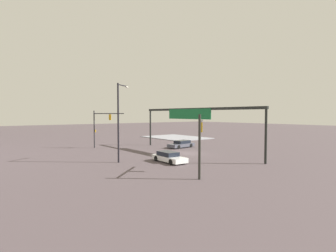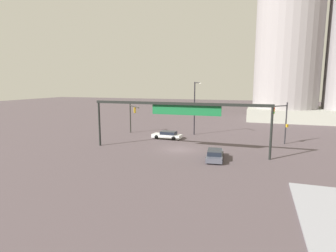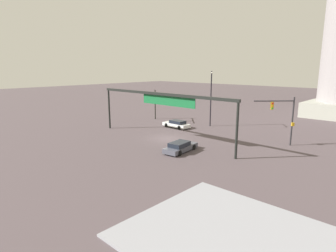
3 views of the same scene
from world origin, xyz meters
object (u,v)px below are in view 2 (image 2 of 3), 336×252
at_px(sedan_car_approaching, 215,155).
at_px(traffic_signal_near_corner, 281,117).
at_px(traffic_signal_opposite_side, 132,113).
at_px(sedan_car_waiting_far, 167,135).
at_px(streetlamp_curved_arm, 195,105).

bearing_deg(sedan_car_approaching, traffic_signal_near_corner, -41.84).
bearing_deg(traffic_signal_opposite_side, sedan_car_waiting_far, 31.25).
distance_m(traffic_signal_opposite_side, sedan_car_waiting_far, 8.26).
bearing_deg(streetlamp_curved_arm, traffic_signal_opposite_side, -113.09).
relative_size(traffic_signal_near_corner, sedan_car_approaching, 1.23).
height_order(sedan_car_approaching, sedan_car_waiting_far, same).
distance_m(traffic_signal_near_corner, streetlamp_curved_arm, 14.09).
bearing_deg(streetlamp_curved_arm, sedan_car_approaching, -13.94).
relative_size(streetlamp_curved_arm, sedan_car_waiting_far, 1.90).
height_order(traffic_signal_opposite_side, sedan_car_waiting_far, traffic_signal_opposite_side).
bearing_deg(traffic_signal_near_corner, sedan_car_waiting_far, -41.93).
bearing_deg(traffic_signal_opposite_side, sedan_car_approaching, 11.63).
height_order(streetlamp_curved_arm, sedan_car_approaching, streetlamp_curved_arm).
bearing_deg(traffic_signal_opposite_side, traffic_signal_near_corner, 44.78).
height_order(traffic_signal_near_corner, sedan_car_waiting_far, traffic_signal_near_corner).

